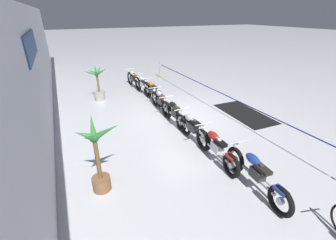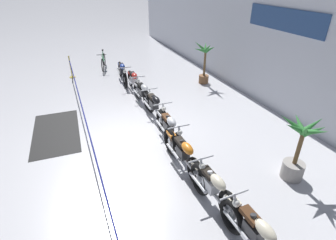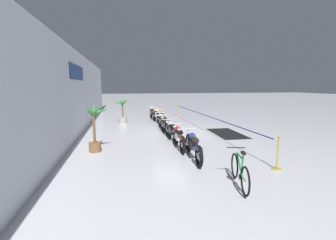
{
  "view_description": "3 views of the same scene",
  "coord_description": "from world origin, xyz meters",
  "px_view_note": "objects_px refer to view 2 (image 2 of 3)",
  "views": [
    {
      "loc": [
        -7.67,
        4.33,
        3.96
      ],
      "look_at": [
        -1.02,
        1.17,
        0.43
      ],
      "focal_mm": 24.0,
      "sensor_mm": 36.0,
      "label": 1
    },
    {
      "loc": [
        6.83,
        -1.84,
        4.42
      ],
      "look_at": [
        0.36,
        0.79,
        0.5
      ],
      "focal_mm": 28.0,
      "sensor_mm": 36.0,
      "label": 2
    },
    {
      "loc": [
        -11.77,
        2.94,
        2.5
      ],
      "look_at": [
        -1.12,
        0.71,
        0.82
      ],
      "focal_mm": 24.0,
      "sensor_mm": 36.0,
      "label": 3
    }
  ],
  "objects_px": {
    "potted_palm_left_of_row": "(298,151)",
    "motorcycle_cream_6": "(212,188)",
    "motorcycle_black_3": "(154,106)",
    "potted_palm_right_of_row": "(204,63)",
    "motorcycle_silver_2": "(143,93)",
    "stanchion_far_left": "(80,101)",
    "motorcycle_orange_5": "(184,155)",
    "motorcycle_silver_4": "(169,128)",
    "motorcycle_blue_0": "(122,72)",
    "motorcycle_cream_7": "(255,235)",
    "bicycle": "(103,62)",
    "floor_banner": "(56,132)",
    "motorcycle_red_1": "(134,81)"
  },
  "relations": [
    {
      "from": "motorcycle_orange_5",
      "to": "potted_palm_right_of_row",
      "type": "bearing_deg",
      "value": 146.67
    },
    {
      "from": "motorcycle_cream_7",
      "to": "motorcycle_silver_2",
      "type": "bearing_deg",
      "value": 179.57
    },
    {
      "from": "motorcycle_black_3",
      "to": "motorcycle_blue_0",
      "type": "bearing_deg",
      "value": -177.59
    },
    {
      "from": "motorcycle_blue_0",
      "to": "stanchion_far_left",
      "type": "relative_size",
      "value": 0.19
    },
    {
      "from": "motorcycle_blue_0",
      "to": "motorcycle_silver_2",
      "type": "xyz_separation_m",
      "value": [
        2.73,
        0.14,
        -0.0
      ]
    },
    {
      "from": "motorcycle_silver_2",
      "to": "motorcycle_cream_7",
      "type": "xyz_separation_m",
      "value": [
        6.61,
        -0.05,
        0.03
      ]
    },
    {
      "from": "bicycle",
      "to": "potted_palm_right_of_row",
      "type": "bearing_deg",
      "value": 45.33
    },
    {
      "from": "motorcycle_black_3",
      "to": "motorcycle_cream_6",
      "type": "xyz_separation_m",
      "value": [
        4.12,
        -0.17,
        -0.01
      ]
    },
    {
      "from": "bicycle",
      "to": "potted_palm_left_of_row",
      "type": "height_order",
      "value": "potted_palm_left_of_row"
    },
    {
      "from": "potted_palm_left_of_row",
      "to": "motorcycle_cream_6",
      "type": "bearing_deg",
      "value": -89.64
    },
    {
      "from": "motorcycle_silver_4",
      "to": "potted_palm_left_of_row",
      "type": "distance_m",
      "value": 3.42
    },
    {
      "from": "stanchion_far_left",
      "to": "floor_banner",
      "type": "bearing_deg",
      "value": -63.56
    },
    {
      "from": "motorcycle_silver_2",
      "to": "motorcycle_orange_5",
      "type": "distance_m",
      "value": 4.1
    },
    {
      "from": "stanchion_far_left",
      "to": "motorcycle_orange_5",
      "type": "bearing_deg",
      "value": 29.64
    },
    {
      "from": "motorcycle_red_1",
      "to": "motorcycle_silver_2",
      "type": "distance_m",
      "value": 1.36
    },
    {
      "from": "motorcycle_silver_2",
      "to": "motorcycle_orange_5",
      "type": "bearing_deg",
      "value": -3.16
    },
    {
      "from": "motorcycle_orange_5",
      "to": "motorcycle_cream_6",
      "type": "distance_m",
      "value": 1.25
    },
    {
      "from": "motorcycle_silver_2",
      "to": "stanchion_far_left",
      "type": "xyz_separation_m",
      "value": [
        0.44,
        -2.3,
        0.3
      ]
    },
    {
      "from": "motorcycle_red_1",
      "to": "motorcycle_cream_6",
      "type": "height_order",
      "value": "motorcycle_cream_6"
    },
    {
      "from": "motorcycle_blue_0",
      "to": "motorcycle_red_1",
      "type": "xyz_separation_m",
      "value": [
        1.37,
        0.17,
        -0.0
      ]
    },
    {
      "from": "motorcycle_silver_2",
      "to": "motorcycle_silver_4",
      "type": "xyz_separation_m",
      "value": [
        2.71,
        -0.05,
        0.0
      ]
    },
    {
      "from": "motorcycle_silver_4",
      "to": "motorcycle_black_3",
      "type": "bearing_deg",
      "value": 177.14
    },
    {
      "from": "motorcycle_silver_4",
      "to": "motorcycle_cream_7",
      "type": "bearing_deg",
      "value": 0.04
    },
    {
      "from": "motorcycle_black_3",
      "to": "potted_palm_right_of_row",
      "type": "distance_m",
      "value": 4.0
    },
    {
      "from": "motorcycle_black_3",
      "to": "motorcycle_silver_4",
      "type": "relative_size",
      "value": 1.1
    },
    {
      "from": "motorcycle_cream_7",
      "to": "stanchion_far_left",
      "type": "bearing_deg",
      "value": -159.95
    },
    {
      "from": "motorcycle_silver_2",
      "to": "stanchion_far_left",
      "type": "height_order",
      "value": "stanchion_far_left"
    },
    {
      "from": "motorcycle_orange_5",
      "to": "motorcycle_blue_0",
      "type": "bearing_deg",
      "value": 179.31
    },
    {
      "from": "motorcycle_blue_0",
      "to": "bicycle",
      "type": "xyz_separation_m",
      "value": [
        -2.22,
        -0.48,
        -0.09
      ]
    },
    {
      "from": "motorcycle_blue_0",
      "to": "motorcycle_silver_2",
      "type": "bearing_deg",
      "value": 3.01
    },
    {
      "from": "motorcycle_silver_2",
      "to": "bicycle",
      "type": "distance_m",
      "value": 4.99
    },
    {
      "from": "motorcycle_cream_7",
      "to": "motorcycle_black_3",
      "type": "bearing_deg",
      "value": 179.23
    },
    {
      "from": "bicycle",
      "to": "stanchion_far_left",
      "type": "xyz_separation_m",
      "value": [
        5.39,
        -1.67,
        0.38
      ]
    },
    {
      "from": "motorcycle_orange_5",
      "to": "floor_banner",
      "type": "distance_m",
      "value": 4.39
    },
    {
      "from": "motorcycle_blue_0",
      "to": "motorcycle_cream_6",
      "type": "distance_m",
      "value": 8.06
    },
    {
      "from": "motorcycle_silver_2",
      "to": "motorcycle_cream_7",
      "type": "height_order",
      "value": "motorcycle_cream_7"
    },
    {
      "from": "motorcycle_red_1",
      "to": "stanchion_far_left",
      "type": "height_order",
      "value": "stanchion_far_left"
    },
    {
      "from": "motorcycle_red_1",
      "to": "motorcycle_silver_4",
      "type": "xyz_separation_m",
      "value": [
        4.07,
        -0.08,
        0.0
      ]
    },
    {
      "from": "bicycle",
      "to": "motorcycle_black_3",
      "type": "bearing_deg",
      "value": 6.02
    },
    {
      "from": "motorcycle_black_3",
      "to": "motorcycle_cream_7",
      "type": "bearing_deg",
      "value": -0.77
    },
    {
      "from": "motorcycle_red_1",
      "to": "motorcycle_silver_2",
      "type": "xyz_separation_m",
      "value": [
        1.36,
        -0.02,
        0.0
      ]
    },
    {
      "from": "motorcycle_silver_4",
      "to": "motorcycle_blue_0",
      "type": "bearing_deg",
      "value": -179.04
    },
    {
      "from": "motorcycle_blue_0",
      "to": "motorcycle_orange_5",
      "type": "bearing_deg",
      "value": -0.69
    },
    {
      "from": "motorcycle_silver_2",
      "to": "potted_palm_right_of_row",
      "type": "distance_m",
      "value": 3.45
    },
    {
      "from": "motorcycle_silver_2",
      "to": "bicycle",
      "type": "bearing_deg",
      "value": -172.77
    },
    {
      "from": "potted_palm_left_of_row",
      "to": "stanchion_far_left",
      "type": "height_order",
      "value": "potted_palm_left_of_row"
    },
    {
      "from": "potted_palm_left_of_row",
      "to": "stanchion_far_left",
      "type": "bearing_deg",
      "value": -137.71
    },
    {
      "from": "bicycle",
      "to": "motorcycle_cream_7",
      "type": "bearing_deg",
      "value": 2.86
    },
    {
      "from": "motorcycle_black_3",
      "to": "potted_palm_left_of_row",
      "type": "distance_m",
      "value": 4.63
    },
    {
      "from": "motorcycle_cream_6",
      "to": "motorcycle_cream_7",
      "type": "height_order",
      "value": "motorcycle_cream_7"
    }
  ]
}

